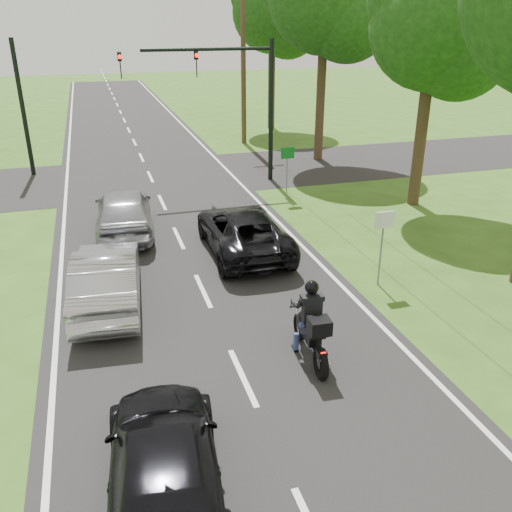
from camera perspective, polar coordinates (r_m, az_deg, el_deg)
The scene contains 16 objects.
ground at distance 11.33m, azimuth -1.41°, elevation -12.65°, with size 140.00×140.00×0.00m, color #325518.
road at distance 20.12m, azimuth -9.08°, elevation 3.90°, with size 8.00×100.00×0.01m, color black.
cross_road at distance 25.82m, azimuth -11.06°, elevation 8.18°, with size 60.00×7.00×0.01m, color black.
motorcycle_rider at distance 11.54m, azimuth 5.86°, elevation -7.70°, with size 0.61×2.15×1.85m.
dark_suv at distance 16.81m, azimuth -1.36°, elevation 2.68°, with size 2.26×4.89×1.36m, color black.
silver_sedan at distance 14.12m, azimuth -15.43°, elevation -2.22°, with size 1.56×4.47×1.47m, color #A2A2A6.
silver_suv at distance 18.81m, azimuth -13.73°, elevation 4.64°, with size 1.85×4.59×1.56m, color #96999E.
dark_car_behind at distance 8.74m, azimuth -9.64°, elevation -20.88°, with size 1.73×4.24×1.23m, color black.
traffic_signal at distance 23.66m, azimuth -2.87°, elevation 17.40°, with size 6.38×0.44×6.00m.
signal_pole_far at distance 27.22m, azimuth -23.33°, elevation 13.99°, with size 0.20×0.20×6.00m, color black.
utility_pole_far at distance 32.03m, azimuth -1.35°, elevation 20.76°, with size 1.60×0.28×10.00m.
sign_white at distance 14.68m, azimuth 13.26°, elevation 2.63°, with size 0.55×0.07×2.12m.
sign_green at distance 21.70m, azimuth 3.33°, elevation 10.01°, with size 0.55×0.07×2.12m.
tree_row_c at distance 21.39m, azimuth 19.07°, elevation 21.22°, with size 4.80×4.65×8.76m.
tree_row_d at distance 28.04m, azimuth 8.12°, elevation 24.94°, with size 5.76×5.58×10.45m.
tree_row_e at distance 36.57m, azimuth 2.29°, elevation 23.85°, with size 5.28×5.12×9.61m.
Camera 1 is at (-2.38, -8.82, 6.71)m, focal length 38.00 mm.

